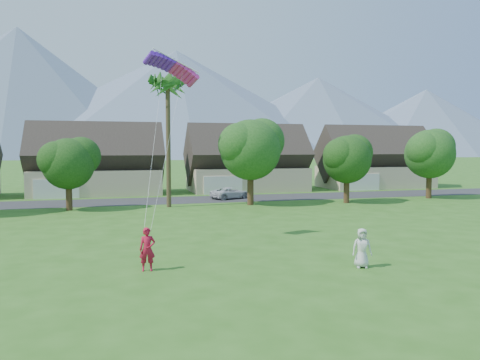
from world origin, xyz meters
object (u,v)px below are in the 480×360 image
object	(u,v)px
parked_car	(230,193)
watcher	(362,248)
kite_flyer	(147,249)
parafoil_kite	(172,66)

from	to	relation	value
parked_car	watcher	bearing A→B (deg)	154.15
watcher	kite_flyer	bearing A→B (deg)	-175.86
kite_flyer	parked_car	world-z (taller)	kite_flyer
kite_flyer	watcher	bearing A→B (deg)	-7.73
kite_flyer	watcher	world-z (taller)	kite_flyer
watcher	parafoil_kite	size ratio (longest dim) A/B	0.55
watcher	parafoil_kite	xyz separation A→B (m)	(-7.81, 8.56, 9.56)
kite_flyer	parafoil_kite	bearing A→B (deg)	76.60
parked_car	kite_flyer	bearing A→B (deg)	135.23
kite_flyer	parked_car	distance (m)	30.65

